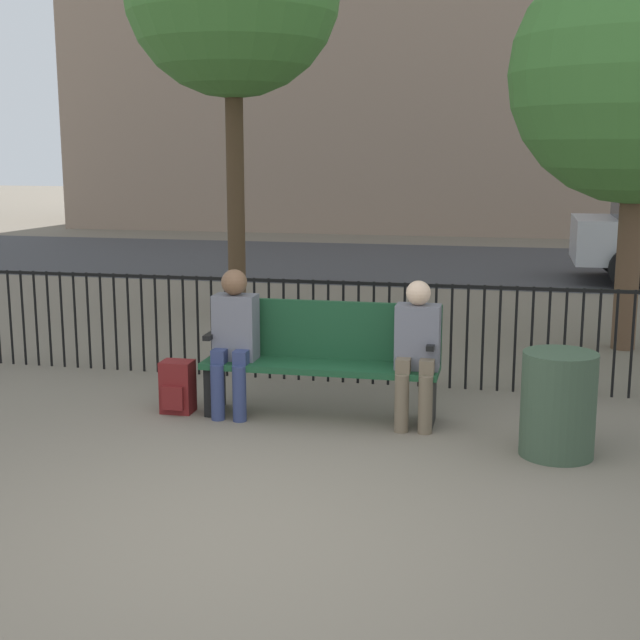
# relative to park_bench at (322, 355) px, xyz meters

# --- Properties ---
(ground_plane) EXTENTS (80.00, 80.00, 0.00)m
(ground_plane) POSITION_rel_park_bench_xyz_m (0.00, -2.29, -0.50)
(ground_plane) COLOR #706656
(park_bench) EXTENTS (1.89, 0.45, 0.92)m
(park_bench) POSITION_rel_park_bench_xyz_m (0.00, 0.00, 0.00)
(park_bench) COLOR #194728
(park_bench) RESTS_ON ground
(seated_person_0) EXTENTS (0.34, 0.39, 1.19)m
(seated_person_0) POSITION_rel_park_bench_xyz_m (-0.69, -0.13, 0.17)
(seated_person_0) COLOR navy
(seated_person_0) RESTS_ON ground
(seated_person_1) EXTENTS (0.34, 0.39, 1.14)m
(seated_person_1) POSITION_rel_park_bench_xyz_m (0.77, -0.13, 0.14)
(seated_person_1) COLOR brown
(seated_person_1) RESTS_ON ground
(backpack) EXTENTS (0.25, 0.24, 0.43)m
(backpack) POSITION_rel_park_bench_xyz_m (-1.17, -0.18, -0.29)
(backpack) COLOR maroon
(backpack) RESTS_ON ground
(fence_railing) EXTENTS (9.01, 0.03, 0.95)m
(fence_railing) POSITION_rel_park_bench_xyz_m (-0.02, 1.03, 0.06)
(fence_railing) COLOR black
(fence_railing) RESTS_ON ground
(street_surface) EXTENTS (24.00, 6.00, 0.01)m
(street_surface) POSITION_rel_park_bench_xyz_m (0.00, 9.71, -0.49)
(street_surface) COLOR #3D3D3F
(street_surface) RESTS_ON ground
(trash_bin) EXTENTS (0.52, 0.52, 0.74)m
(trash_bin) POSITION_rel_park_bench_xyz_m (1.82, -0.60, -0.13)
(trash_bin) COLOR #384C38
(trash_bin) RESTS_ON ground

